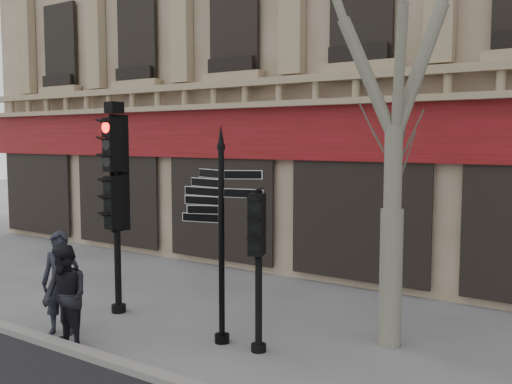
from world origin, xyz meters
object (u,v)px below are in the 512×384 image
(traffic_signal_main, at_px, (116,181))
(traffic_signal_secondary, at_px, (259,242))
(pedestrian_a, at_px, (61,283))
(pedestrian_b, at_px, (65,297))
(fingerpost, at_px, (221,198))

(traffic_signal_main, xyz_separation_m, traffic_signal_secondary, (3.50, -0.18, -0.82))
(pedestrian_a, height_order, pedestrian_b, pedestrian_a)
(pedestrian_a, bearing_deg, traffic_signal_secondary, -11.62)
(fingerpost, relative_size, traffic_signal_secondary, 1.42)
(fingerpost, height_order, traffic_signal_secondary, fingerpost)
(pedestrian_b, bearing_deg, traffic_signal_main, 119.61)
(traffic_signal_secondary, bearing_deg, fingerpost, 161.28)
(traffic_signal_secondary, distance_m, pedestrian_a, 3.70)
(fingerpost, distance_m, pedestrian_a, 3.30)
(traffic_signal_main, relative_size, pedestrian_a, 2.26)
(fingerpost, xyz_separation_m, traffic_signal_secondary, (0.74, 0.01, -0.67))
(fingerpost, bearing_deg, traffic_signal_secondary, -3.53)
(fingerpost, xyz_separation_m, traffic_signal_main, (-2.76, 0.20, 0.15))
(traffic_signal_main, distance_m, pedestrian_a, 2.25)
(traffic_signal_main, bearing_deg, fingerpost, -2.22)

